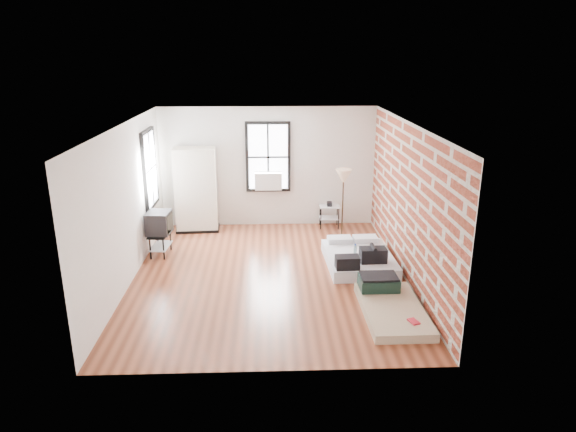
{
  "coord_description": "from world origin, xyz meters",
  "views": [
    {
      "loc": [
        0.01,
        -8.76,
        3.99
      ],
      "look_at": [
        0.36,
        0.3,
        1.07
      ],
      "focal_mm": 32.0,
      "sensor_mm": 36.0,
      "label": 1
    }
  ],
  "objects_px": {
    "wardrobe": "(196,190)",
    "side_table": "(329,210)",
    "mattress_main": "(359,258)",
    "tv_stand": "(159,224)",
    "mattress_bare": "(389,303)",
    "floor_lamp": "(343,180)"
  },
  "relations": [
    {
      "from": "mattress_bare",
      "to": "floor_lamp",
      "type": "xyz_separation_m",
      "value": [
        -0.32,
        3.21,
        1.25
      ]
    },
    {
      "from": "mattress_bare",
      "to": "floor_lamp",
      "type": "height_order",
      "value": "floor_lamp"
    },
    {
      "from": "mattress_bare",
      "to": "floor_lamp",
      "type": "distance_m",
      "value": 3.46
    },
    {
      "from": "wardrobe",
      "to": "mattress_bare",
      "type": "bearing_deg",
      "value": -51.74
    },
    {
      "from": "side_table",
      "to": "mattress_main",
      "type": "bearing_deg",
      "value": -82.02
    },
    {
      "from": "wardrobe",
      "to": "tv_stand",
      "type": "bearing_deg",
      "value": -113.62
    },
    {
      "from": "mattress_main",
      "to": "floor_lamp",
      "type": "relative_size",
      "value": 1.09
    },
    {
      "from": "side_table",
      "to": "floor_lamp",
      "type": "distance_m",
      "value": 1.32
    },
    {
      "from": "mattress_bare",
      "to": "wardrobe",
      "type": "relative_size",
      "value": 0.92
    },
    {
      "from": "floor_lamp",
      "to": "tv_stand",
      "type": "distance_m",
      "value": 3.94
    },
    {
      "from": "wardrobe",
      "to": "floor_lamp",
      "type": "xyz_separation_m",
      "value": [
        3.26,
        -0.83,
        0.4
      ]
    },
    {
      "from": "wardrobe",
      "to": "floor_lamp",
      "type": "relative_size",
      "value": 1.21
    },
    {
      "from": "tv_stand",
      "to": "mattress_bare",
      "type": "bearing_deg",
      "value": -26.97
    },
    {
      "from": "mattress_main",
      "to": "wardrobe",
      "type": "relative_size",
      "value": 0.9
    },
    {
      "from": "wardrobe",
      "to": "mattress_main",
      "type": "bearing_deg",
      "value": -36.3
    },
    {
      "from": "mattress_bare",
      "to": "side_table",
      "type": "bearing_deg",
      "value": 96.4
    },
    {
      "from": "mattress_main",
      "to": "side_table",
      "type": "distance_m",
      "value": 2.32
    },
    {
      "from": "wardrobe",
      "to": "tv_stand",
      "type": "height_order",
      "value": "wardrobe"
    },
    {
      "from": "tv_stand",
      "to": "mattress_main",
      "type": "bearing_deg",
      "value": -5.57
    },
    {
      "from": "wardrobe",
      "to": "side_table",
      "type": "bearing_deg",
      "value": -2.0
    },
    {
      "from": "mattress_bare",
      "to": "tv_stand",
      "type": "bearing_deg",
      "value": 147.99
    },
    {
      "from": "floor_lamp",
      "to": "tv_stand",
      "type": "height_order",
      "value": "floor_lamp"
    }
  ]
}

